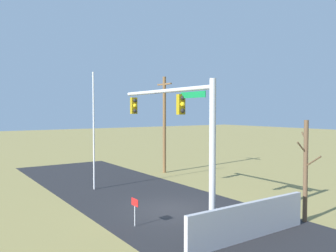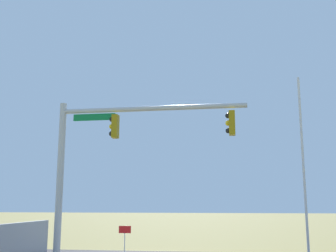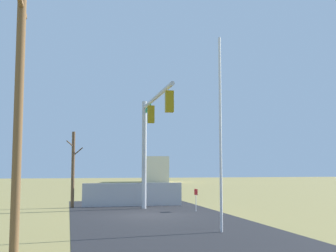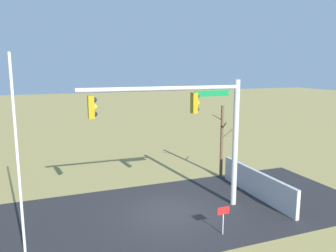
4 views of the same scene
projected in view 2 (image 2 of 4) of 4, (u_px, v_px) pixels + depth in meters
name	position (u px, v px, depth m)	size (l,w,h in m)	color
retaining_fence	(11.00, 242.00, 16.06)	(0.20, 6.24, 1.45)	#A8A8AD
signal_mast	(111.00, 146.00, 16.58)	(7.75, 0.43, 6.36)	#B2B5BA
flagpole	(303.00, 166.00, 16.59)	(0.10, 0.10, 7.46)	silver
open_sign	(125.00, 233.00, 18.44)	(0.56, 0.04, 1.22)	silver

